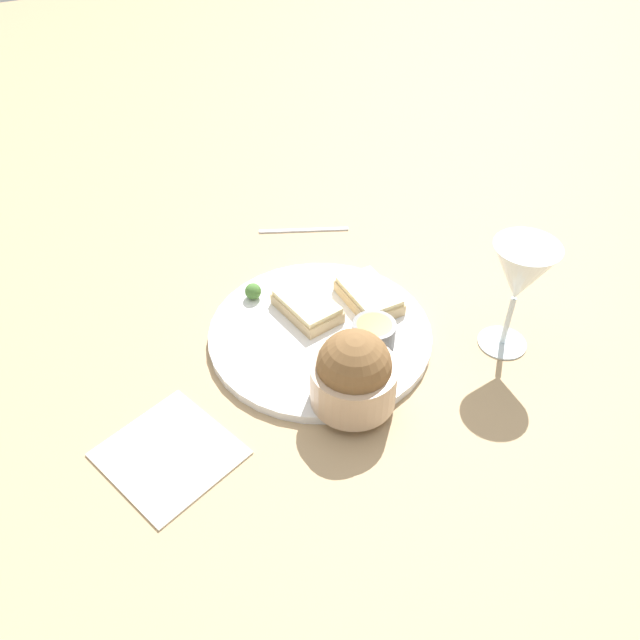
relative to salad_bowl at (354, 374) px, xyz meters
name	(u,v)px	position (x,y,z in m)	size (l,w,h in m)	color
ground_plane	(320,337)	(0.13, -0.02, -0.06)	(4.00, 4.00, 0.00)	tan
dinner_plate	(320,334)	(0.13, -0.02, -0.05)	(0.32, 0.32, 0.01)	white
salad_bowl	(354,374)	(0.00, 0.00, 0.00)	(0.11, 0.11, 0.11)	tan
sauce_ramekin	(374,333)	(0.08, -0.08, -0.03)	(0.06, 0.06, 0.04)	#4C4C4C
cheese_toast_near	(307,306)	(0.18, -0.02, -0.03)	(0.11, 0.08, 0.03)	#D1B27F
cheese_toast_far	(369,296)	(0.16, -0.11, -0.03)	(0.11, 0.07, 0.03)	#D1B27F
wine_glass	(520,276)	(0.00, -0.25, 0.06)	(0.09, 0.09, 0.17)	silver
garnish	(253,291)	(0.25, 0.04, -0.03)	(0.03, 0.03, 0.03)	#477533
napkin	(169,453)	(0.03, 0.24, -0.06)	(0.19, 0.19, 0.01)	beige
fork	(304,229)	(0.40, -0.12, -0.06)	(0.07, 0.15, 0.01)	silver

